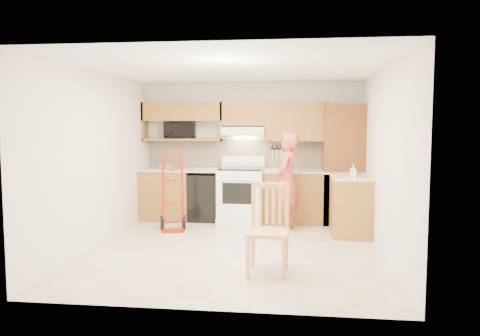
% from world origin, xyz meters
% --- Properties ---
extents(floor, '(4.00, 4.50, 0.02)m').
position_xyz_m(floor, '(0.00, 0.00, -0.01)').
color(floor, '#BDAB93').
rests_on(floor, ground).
extents(ceiling, '(4.00, 4.50, 0.02)m').
position_xyz_m(ceiling, '(0.00, 0.00, 2.51)').
color(ceiling, white).
rests_on(ceiling, ground).
extents(wall_back, '(4.00, 0.02, 2.50)m').
position_xyz_m(wall_back, '(0.00, 2.26, 1.25)').
color(wall_back, silver).
rests_on(wall_back, ground).
extents(wall_front, '(4.00, 0.02, 2.50)m').
position_xyz_m(wall_front, '(0.00, -2.26, 1.25)').
color(wall_front, silver).
rests_on(wall_front, ground).
extents(wall_left, '(0.02, 4.50, 2.50)m').
position_xyz_m(wall_left, '(-2.01, 0.00, 1.25)').
color(wall_left, silver).
rests_on(wall_left, ground).
extents(wall_right, '(0.02, 4.50, 2.50)m').
position_xyz_m(wall_right, '(2.01, 0.00, 1.25)').
color(wall_right, silver).
rests_on(wall_right, ground).
extents(backsplash, '(3.92, 0.03, 0.55)m').
position_xyz_m(backsplash, '(0.00, 2.23, 1.20)').
color(backsplash, '#C9B792').
rests_on(backsplash, wall_back).
extents(lower_cab_left, '(0.90, 0.60, 0.90)m').
position_xyz_m(lower_cab_left, '(-1.55, 1.95, 0.45)').
color(lower_cab_left, brown).
rests_on(lower_cab_left, ground).
extents(dishwasher, '(0.60, 0.60, 0.85)m').
position_xyz_m(dishwasher, '(-0.80, 1.95, 0.42)').
color(dishwasher, black).
rests_on(dishwasher, ground).
extents(lower_cab_right, '(1.14, 0.60, 0.90)m').
position_xyz_m(lower_cab_right, '(0.83, 1.95, 0.45)').
color(lower_cab_right, brown).
rests_on(lower_cab_right, ground).
extents(countertop_left, '(1.50, 0.63, 0.04)m').
position_xyz_m(countertop_left, '(-1.25, 1.95, 0.92)').
color(countertop_left, beige).
rests_on(countertop_left, lower_cab_left).
extents(countertop_right, '(1.14, 0.63, 0.04)m').
position_xyz_m(countertop_right, '(0.83, 1.95, 0.92)').
color(countertop_right, beige).
rests_on(countertop_right, lower_cab_right).
extents(cab_return_right, '(0.60, 1.00, 0.90)m').
position_xyz_m(cab_return_right, '(1.70, 1.15, 0.45)').
color(cab_return_right, brown).
rests_on(cab_return_right, ground).
extents(countertop_return, '(0.63, 1.00, 0.04)m').
position_xyz_m(countertop_return, '(1.70, 1.15, 0.92)').
color(countertop_return, beige).
rests_on(countertop_return, cab_return_right).
extents(pantry_tall, '(0.70, 0.60, 2.10)m').
position_xyz_m(pantry_tall, '(1.65, 1.95, 1.05)').
color(pantry_tall, '#5D3114').
rests_on(pantry_tall, ground).
extents(upper_cab_left, '(1.50, 0.33, 0.34)m').
position_xyz_m(upper_cab_left, '(-1.25, 2.08, 1.98)').
color(upper_cab_left, brown).
rests_on(upper_cab_left, wall_back).
extents(upper_shelf_mw, '(1.50, 0.33, 0.04)m').
position_xyz_m(upper_shelf_mw, '(-1.25, 2.08, 1.47)').
color(upper_shelf_mw, brown).
rests_on(upper_shelf_mw, wall_back).
extents(upper_cab_center, '(0.76, 0.33, 0.44)m').
position_xyz_m(upper_cab_center, '(-0.12, 2.08, 1.94)').
color(upper_cab_center, brown).
rests_on(upper_cab_center, wall_back).
extents(upper_cab_right, '(1.14, 0.33, 0.70)m').
position_xyz_m(upper_cab_right, '(0.83, 2.08, 1.80)').
color(upper_cab_right, brown).
rests_on(upper_cab_right, wall_back).
extents(range_hood, '(0.76, 0.46, 0.14)m').
position_xyz_m(range_hood, '(-0.12, 2.02, 1.63)').
color(range_hood, white).
rests_on(range_hood, wall_back).
extents(knife_strip, '(0.40, 0.05, 0.29)m').
position_xyz_m(knife_strip, '(0.55, 2.21, 1.24)').
color(knife_strip, black).
rests_on(knife_strip, backsplash).
extents(microwave, '(0.61, 0.45, 0.31)m').
position_xyz_m(microwave, '(-1.31, 2.08, 1.65)').
color(microwave, black).
rests_on(microwave, upper_shelf_mw).
extents(range, '(0.79, 1.04, 1.16)m').
position_xyz_m(range, '(-0.14, 1.75, 0.58)').
color(range, white).
rests_on(range, ground).
extents(person, '(0.48, 0.65, 1.61)m').
position_xyz_m(person, '(0.68, 1.27, 0.81)').
color(person, '#C94741').
rests_on(person, ground).
extents(hand_truck, '(0.57, 0.54, 1.20)m').
position_xyz_m(hand_truck, '(-1.18, 1.02, 0.60)').
color(hand_truck, '#A81405').
rests_on(hand_truck, ground).
extents(dining_chair, '(0.50, 0.54, 1.05)m').
position_xyz_m(dining_chair, '(0.52, -1.04, 0.53)').
color(dining_chair, '#DC9E53').
rests_on(dining_chair, ground).
extents(soap_bottle, '(0.09, 0.09, 0.20)m').
position_xyz_m(soap_bottle, '(1.70, 0.88, 1.04)').
color(soap_bottle, white).
rests_on(soap_bottle, countertop_return).
extents(bowl, '(0.29, 0.29, 0.05)m').
position_xyz_m(bowl, '(-1.57, 1.95, 0.97)').
color(bowl, white).
rests_on(bowl, countertop_left).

